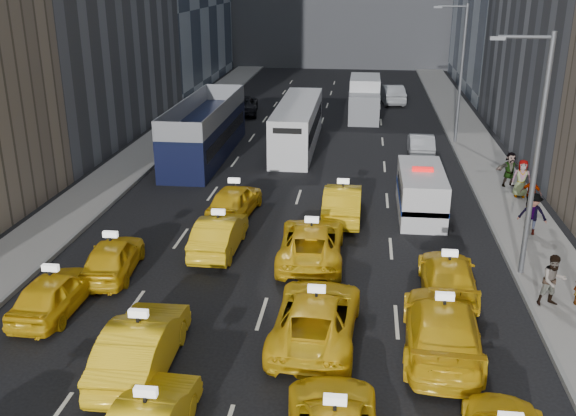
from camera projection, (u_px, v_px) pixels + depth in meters
name	position (u px, v px, depth m)	size (l,w,h in m)	color
sidewalk_west	(134.00, 162.00, 38.62)	(3.00, 90.00, 0.15)	gray
sidewalk_east	(492.00, 174.00, 36.29)	(3.00, 90.00, 0.15)	gray
curb_west	(157.00, 162.00, 38.45)	(0.15, 90.00, 0.18)	slate
curb_east	(466.00, 173.00, 36.45)	(0.15, 90.00, 0.18)	slate
streetlight_near	(534.00, 150.00, 22.65)	(2.15, 0.22, 9.00)	#595B60
streetlight_far	(460.00, 69.00, 41.27)	(2.15, 0.22, 9.00)	#595B60
taxi_8	(54.00, 293.00, 21.52)	(1.68, 4.19, 1.43)	yellow
taxi_9	(141.00, 345.00, 18.36)	(1.71, 4.90, 1.61)	yellow
taxi_10	(316.00, 317.00, 19.94)	(2.52, 5.47, 1.52)	yellow
taxi_11	(442.00, 327.00, 19.27)	(2.29, 5.63, 1.63)	yellow
taxi_12	(113.00, 257.00, 24.21)	(1.69, 4.19, 1.43)	yellow
taxi_13	(219.00, 234.00, 26.28)	(1.57, 4.51, 1.49)	yellow
taxi_14	(311.00, 242.00, 25.45)	(2.48, 5.38, 1.50)	yellow
taxi_15	(448.00, 276.00, 22.73)	(1.94, 4.77, 1.38)	yellow
taxi_16	(235.00, 200.00, 30.11)	(1.78, 4.43, 1.51)	yellow
taxi_17	(343.00, 202.00, 29.73)	(1.70, 4.87, 1.60)	yellow
nypd_van	(421.00, 193.00, 30.23)	(2.09, 5.33, 2.28)	silver
double_decker	(205.00, 130.00, 39.39)	(2.92, 11.94, 3.46)	black
city_bus	(298.00, 125.00, 41.69)	(2.71, 11.40, 2.93)	silver
box_truck	(364.00, 98.00, 50.13)	(3.19, 6.96, 3.07)	silver
misc_car_0	(421.00, 145.00, 39.96)	(1.49, 4.27, 1.41)	#A7AAAF
misc_car_1	(242.00, 105.00, 51.76)	(2.44, 5.28, 1.47)	black
misc_car_2	(360.00, 95.00, 56.05)	(1.99, 4.90, 1.42)	slate
misc_car_3	(303.00, 100.00, 53.63)	(1.75, 4.34, 1.48)	black
misc_car_4	(392.00, 94.00, 55.85)	(1.73, 4.96, 1.63)	#969A9D
pedestrian_1	(553.00, 281.00, 21.61)	(0.89, 0.49, 1.83)	gray
pedestrian_2	(533.00, 214.00, 27.50)	(1.20, 0.49, 1.86)	gray
pedestrian_3	(531.00, 194.00, 30.30)	(0.98, 0.44, 1.67)	gray
pedestrian_4	(522.00, 178.00, 32.13)	(0.93, 0.51, 1.91)	gray
pedestrian_5	(510.00, 169.00, 33.74)	(1.70, 0.49, 1.84)	gray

